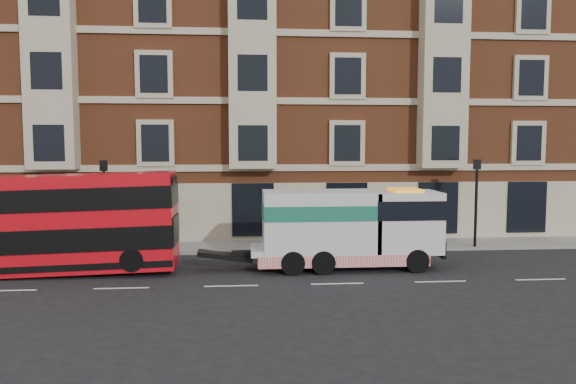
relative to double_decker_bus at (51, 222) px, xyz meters
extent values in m
plane|color=black|center=(7.26, -2.56, -2.13)|extent=(120.00, 120.00, 0.00)
cube|color=slate|center=(7.26, 4.94, -2.05)|extent=(90.00, 3.00, 0.15)
cube|color=brown|center=(7.76, 12.44, 6.87)|extent=(45.00, 12.00, 18.00)
cylinder|color=black|center=(1.26, 3.64, 0.02)|extent=(0.14, 0.14, 4.00)
cube|color=black|center=(1.26, 3.64, 2.12)|extent=(0.35, 0.15, 0.50)
cylinder|color=black|center=(19.26, 3.64, 0.02)|extent=(0.14, 0.14, 4.00)
cube|color=black|center=(19.26, 3.64, 2.12)|extent=(0.35, 0.15, 0.50)
cube|color=red|center=(0.00, 0.00, -0.05)|extent=(9.88, 2.20, 3.88)
cube|color=black|center=(0.00, 0.00, -0.63)|extent=(9.92, 2.26, 0.93)
cube|color=black|center=(0.00, 0.00, 0.96)|extent=(9.92, 2.26, 0.88)
cylinder|color=black|center=(3.35, -1.00, -1.40)|extent=(0.92, 0.28, 0.92)
cylinder|color=black|center=(3.35, 1.00, -1.40)|extent=(0.92, 0.28, 0.92)
cube|color=silver|center=(12.00, 0.00, -1.29)|extent=(7.94, 2.03, 0.26)
cube|color=silver|center=(14.56, 0.00, -0.14)|extent=(2.82, 2.20, 2.56)
cube|color=silver|center=(10.94, 0.00, -0.10)|extent=(4.76, 2.20, 2.56)
cube|color=#16634B|center=(10.94, 0.00, 0.34)|extent=(4.81, 2.24, 0.62)
cube|color=red|center=(11.82, 0.00, -1.60)|extent=(7.05, 2.26, 0.48)
cylinder|color=black|center=(14.82, -1.00, -1.64)|extent=(0.97, 0.31, 0.97)
cylinder|color=black|center=(14.82, 1.00, -1.64)|extent=(0.97, 0.31, 0.97)
cylinder|color=black|center=(10.94, -1.00, -1.64)|extent=(0.97, 0.35, 0.97)
cylinder|color=black|center=(10.94, 1.00, -1.64)|extent=(0.97, 0.35, 0.97)
cylinder|color=black|center=(9.71, -1.00, -1.64)|extent=(0.97, 0.35, 0.97)
cylinder|color=black|center=(9.71, 1.00, -1.64)|extent=(0.97, 0.35, 0.97)
imported|color=#1A1A34|center=(-3.31, 4.72, -1.07)|extent=(0.79, 0.70, 1.82)
camera|label=1|loc=(7.68, -23.13, 3.18)|focal=35.00mm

